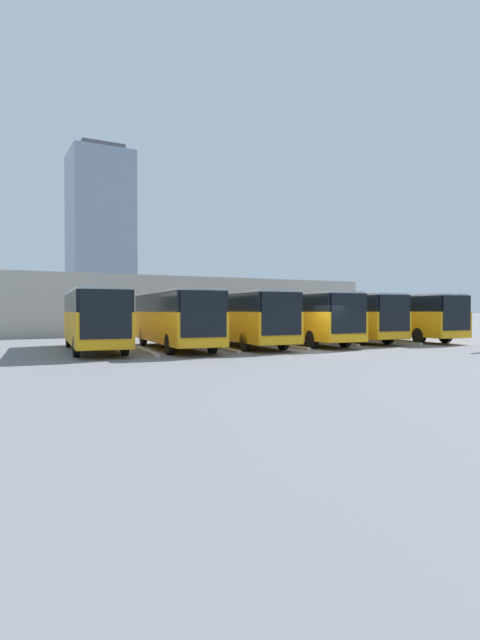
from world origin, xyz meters
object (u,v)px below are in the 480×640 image
at_px(bus_3, 241,317).
at_px(bus_5, 94,317).
at_px(bus_1, 344,316).
at_px(bus_2, 301,316).
at_px(bus_4, 175,317).
at_px(bus_0, 399,316).

distance_m(bus_3, bus_5, 8.76).
bearing_deg(bus_1, bus_2, 17.93).
distance_m(bus_1, bus_3, 8.76).
bearing_deg(bus_4, bus_0, -174.29).
distance_m(bus_2, bus_4, 8.72).
xyz_separation_m(bus_1, bus_5, (17.44, -0.02, 0.00)).
height_order(bus_2, bus_5, same).
relative_size(bus_3, bus_5, 1.00).
height_order(bus_0, bus_3, same).
relative_size(bus_0, bus_1, 1.00).
bearing_deg(bus_5, bus_0, -176.50).
bearing_deg(bus_1, bus_0, 173.62).
xyz_separation_m(bus_3, bus_5, (8.72, -0.86, 0.00)).
bearing_deg(bus_5, bus_3, -179.56).
bearing_deg(bus_3, bus_1, -168.40).
distance_m(bus_4, bus_5, 4.45).
xyz_separation_m(bus_1, bus_2, (4.36, 0.92, 0.00)).
bearing_deg(bus_2, bus_3, 5.13).
xyz_separation_m(bus_1, bus_3, (8.72, 0.84, 0.00)).
height_order(bus_3, bus_4, same).
bearing_deg(bus_1, bus_4, 9.80).
xyz_separation_m(bus_0, bus_2, (8.72, -0.05, 0.00)).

